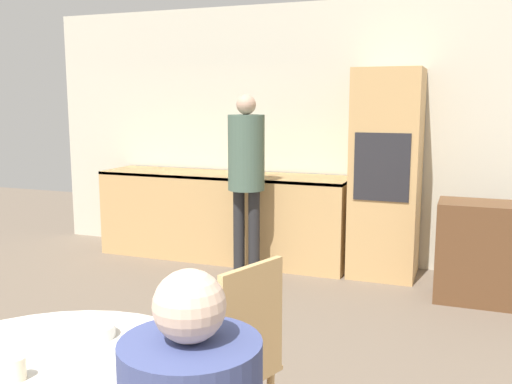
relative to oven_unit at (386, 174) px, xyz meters
name	(u,v)px	position (x,y,z in m)	size (l,w,h in m)	color
wall_back	(347,134)	(-0.45, 0.34, 0.34)	(6.72, 0.05, 2.60)	beige
kitchen_counter	(223,215)	(-1.65, -0.01, -0.50)	(2.62, 0.60, 0.89)	tan
oven_unit	(386,174)	(0.00, 0.00, 0.00)	(0.61, 0.59, 1.92)	tan
sideboard	(498,254)	(0.97, -0.45, -0.55)	(0.95, 0.45, 0.82)	brown
chair_far_right	(237,356)	(-0.19, -3.15, -0.43)	(0.51, 0.51, 0.96)	tan
person_standing	(246,165)	(-1.19, -0.51, 0.09)	(0.33, 0.33, 1.69)	#262628
cup	(16,369)	(-0.62, -3.97, -0.19)	(0.07, 0.07, 0.08)	beige
bowl_near	(92,331)	(-0.60, -3.60, -0.20)	(0.17, 0.17, 0.05)	white
bowl_far	(173,354)	(-0.21, -3.67, -0.20)	(0.14, 0.14, 0.05)	silver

